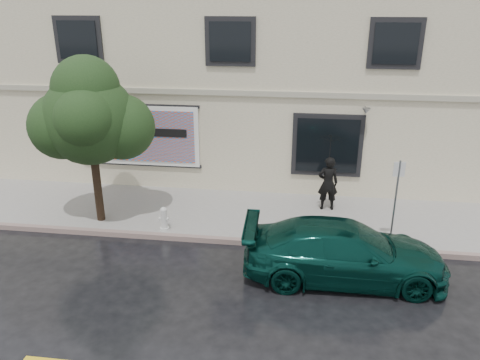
# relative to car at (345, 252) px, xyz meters

# --- Properties ---
(ground) EXTENTS (90.00, 90.00, 0.00)m
(ground) POSITION_rel_car_xyz_m (-3.51, -0.18, -0.71)
(ground) COLOR black
(ground) RESTS_ON ground
(sidewalk) EXTENTS (20.00, 3.50, 0.15)m
(sidewalk) POSITION_rel_car_xyz_m (-3.51, 3.07, -0.64)
(sidewalk) COLOR gray
(sidewalk) RESTS_ON ground
(curb) EXTENTS (20.00, 0.18, 0.16)m
(curb) POSITION_rel_car_xyz_m (-3.51, 1.32, -0.64)
(curb) COLOR slate
(curb) RESTS_ON ground
(building) EXTENTS (20.00, 8.12, 7.00)m
(building) POSITION_rel_car_xyz_m (-3.51, 8.81, 2.79)
(building) COLOR beige
(building) RESTS_ON ground
(billboard) EXTENTS (4.30, 0.16, 2.20)m
(billboard) POSITION_rel_car_xyz_m (-6.71, 4.74, 1.34)
(billboard) COLOR white
(billboard) RESTS_ON ground
(car) EXTENTS (4.96, 2.31, 1.43)m
(car) POSITION_rel_car_xyz_m (0.00, 0.00, 0.00)
(car) COLOR #08322B
(car) RESTS_ON ground
(pedestrian) EXTENTS (0.68, 0.49, 1.75)m
(pedestrian) POSITION_rel_car_xyz_m (-0.27, 3.71, 0.31)
(pedestrian) COLOR black
(pedestrian) RESTS_ON sidewalk
(umbrella) EXTENTS (1.23, 1.23, 0.78)m
(umbrella) POSITION_rel_car_xyz_m (-0.27, 3.71, 1.58)
(umbrella) COLOR black
(umbrella) RESTS_ON pedestrian
(street_tree) EXTENTS (2.61, 2.61, 4.45)m
(street_tree) POSITION_rel_car_xyz_m (-7.12, 2.02, 2.56)
(street_tree) COLOR #312316
(street_tree) RESTS_ON sidewalk
(fire_hydrant) EXTENTS (0.29, 0.28, 0.72)m
(fire_hydrant) POSITION_rel_car_xyz_m (-5.01, 1.62, -0.21)
(fire_hydrant) COLOR beige
(fire_hydrant) RESTS_ON sidewalk
(sign_pole) EXTENTS (0.30, 0.05, 2.45)m
(sign_pole) POSITION_rel_car_xyz_m (1.36, 1.52, 0.92)
(sign_pole) COLOR gray
(sign_pole) RESTS_ON sidewalk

